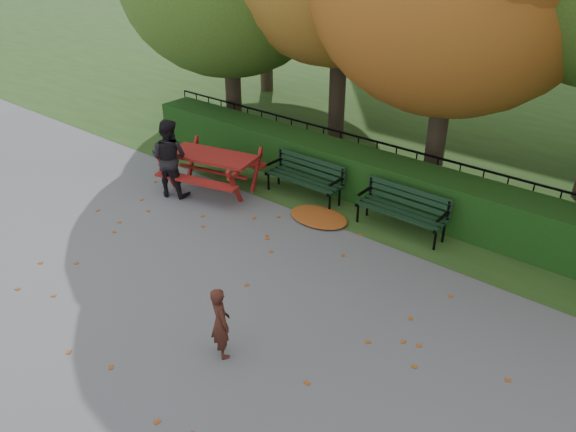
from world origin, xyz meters
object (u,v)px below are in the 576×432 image
Objects in this scene: bench_left at (306,175)px; adult at (169,158)px; bench_right at (403,207)px; child at (220,322)px; picnic_table at (212,162)px.

bench_left is 1.03× the size of adult.
bench_right is (2.40, 0.00, 0.00)m from bench_left.
bench_left is at bearing 180.00° from bench_right.
bench_right is 1.60× the size of child.
bench_right is 5.11m from adult.
child is at bearing -65.51° from bench_left.
child is at bearing -56.65° from picnic_table.
bench_right is 1.03× the size of adult.
adult is at bearing -138.99° from picnic_table.
bench_right is 0.78× the size of picnic_table.
child is (4.01, -3.72, -0.10)m from picnic_table.
picnic_table is at bearing -144.91° from adult.
bench_right is 4.78m from child.
child is 5.44m from adult.
bench_right is at bearing 0.00° from bench_left.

